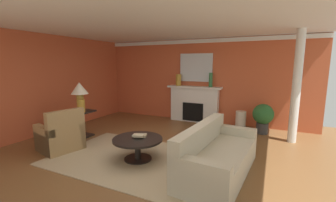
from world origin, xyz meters
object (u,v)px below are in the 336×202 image
object	(u,v)px
fireplace	(194,105)
coffee_table	(138,144)
armchair_near_window	(61,137)
potted_plant	(263,116)
vase_mantel_right	(211,80)
table_lamp	(80,91)
vase_mantel_left	(179,80)
vase_on_side_table	(81,106)
vase_tall_corner	(241,120)
sofa	(217,157)
mantel_mirror	(196,68)
side_table	(82,122)

from	to	relation	value
fireplace	coffee_table	distance (m)	3.40
armchair_near_window	potted_plant	size ratio (longest dim) A/B	1.17
vase_mantel_right	potted_plant	size ratio (longest dim) A/B	0.54
table_lamp	vase_mantel_left	bearing A→B (deg)	59.28
armchair_near_window	vase_on_side_table	world-z (taller)	vase_on_side_table
armchair_near_window	table_lamp	bearing A→B (deg)	108.89
table_lamp	vase_tall_corner	size ratio (longest dim) A/B	1.36
fireplace	armchair_near_window	world-z (taller)	fireplace
table_lamp	vase_mantel_left	world-z (taller)	vase_mantel_left
coffee_table	vase_on_side_table	distance (m)	2.13
vase_mantel_left	vase_tall_corner	world-z (taller)	vase_mantel_left
vase_on_side_table	sofa	bearing A→B (deg)	-5.60
vase_mantel_left	potted_plant	world-z (taller)	vase_mantel_left
fireplace	vase_tall_corner	size ratio (longest dim) A/B	3.27
mantel_mirror	vase_mantel_left	world-z (taller)	mantel_mirror
table_lamp	vase_tall_corner	bearing A→B (deg)	33.74
armchair_near_window	coffee_table	xyz separation A→B (m)	(1.84, 0.30, 0.03)
potted_plant	armchair_near_window	bearing A→B (deg)	-140.90
table_lamp	potted_plant	bearing A→B (deg)	28.68
sofa	table_lamp	distance (m)	3.86
sofa	vase_tall_corner	distance (m)	2.96
vase_on_side_table	vase_mantel_right	bearing A→B (deg)	47.97
fireplace	mantel_mirror	xyz separation A→B (m)	(0.00, 0.12, 1.24)
potted_plant	vase_tall_corner	bearing A→B (deg)	168.42
vase_mantel_left	vase_on_side_table	size ratio (longest dim) A/B	1.15
sofa	coffee_table	xyz separation A→B (m)	(-1.57, -0.13, 0.04)
armchair_near_window	table_lamp	world-z (taller)	table_lamp
potted_plant	table_lamp	bearing A→B (deg)	-151.32
vase_tall_corner	vase_mantel_right	world-z (taller)	vase_mantel_right
coffee_table	vase_on_side_table	size ratio (longest dim) A/B	3.01
coffee_table	vase_mantel_left	xyz separation A→B (m)	(-0.52, 3.34, 1.05)
table_lamp	sofa	bearing A→B (deg)	-7.21
mantel_mirror	coffee_table	size ratio (longest dim) A/B	1.10
table_lamp	potted_plant	size ratio (longest dim) A/B	0.90
coffee_table	table_lamp	distance (m)	2.40
fireplace	vase_mantel_left	size ratio (longest dim) A/B	4.70
vase_mantel_left	vase_mantel_right	size ratio (longest dim) A/B	0.85
armchair_near_window	fireplace	bearing A→B (deg)	63.12
mantel_mirror	potted_plant	bearing A→B (deg)	-14.17
fireplace	vase_on_side_table	size ratio (longest dim) A/B	5.41
armchair_near_window	vase_on_side_table	bearing A→B (deg)	101.44
table_lamp	coffee_table	bearing A→B (deg)	-15.60
side_table	vase_on_side_table	world-z (taller)	vase_on_side_table
armchair_near_window	table_lamp	size ratio (longest dim) A/B	1.29
armchair_near_window	potted_plant	bearing A→B (deg)	39.10
vase_mantel_right	vase_on_side_table	xyz separation A→B (m)	(-2.58, -2.86, -0.55)
armchair_near_window	vase_tall_corner	size ratio (longest dim) A/B	1.76
vase_mantel_right	mantel_mirror	bearing A→B (deg)	162.82
vase_mantel_left	side_table	bearing A→B (deg)	-120.72
table_lamp	fireplace	bearing A→B (deg)	52.02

